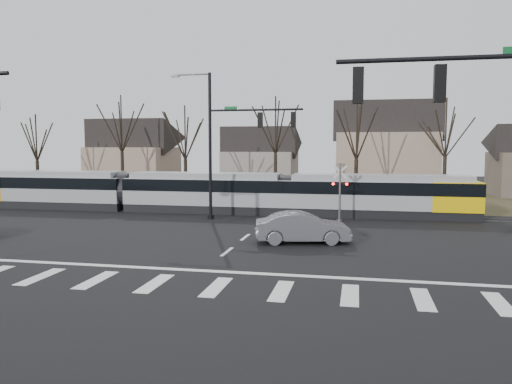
# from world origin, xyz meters

# --- Properties ---
(ground) EXTENTS (140.00, 140.00, 0.00)m
(ground) POSITION_xyz_m (0.00, 0.00, 0.00)
(ground) COLOR black
(grass_verge) EXTENTS (140.00, 28.00, 0.01)m
(grass_verge) POSITION_xyz_m (0.00, 32.00, 0.01)
(grass_verge) COLOR #38331E
(grass_verge) RESTS_ON ground
(crosswalk) EXTENTS (27.00, 2.60, 0.01)m
(crosswalk) POSITION_xyz_m (0.00, -4.00, 0.01)
(crosswalk) COLOR silver
(crosswalk) RESTS_ON ground
(stop_line) EXTENTS (28.00, 0.35, 0.01)m
(stop_line) POSITION_xyz_m (0.00, -1.80, 0.01)
(stop_line) COLOR silver
(stop_line) RESTS_ON ground
(lane_dashes) EXTENTS (0.18, 30.00, 0.01)m
(lane_dashes) POSITION_xyz_m (0.00, 16.00, 0.01)
(lane_dashes) COLOR silver
(lane_dashes) RESTS_ON ground
(rail_pair) EXTENTS (90.00, 1.52, 0.06)m
(rail_pair) POSITION_xyz_m (0.00, 15.80, 0.03)
(rail_pair) COLOR #59595E
(rail_pair) RESTS_ON ground
(tram) EXTENTS (40.54, 3.01, 3.07)m
(tram) POSITION_xyz_m (-5.60, 16.00, 1.67)
(tram) COLOR gray
(tram) RESTS_ON ground
(sedan) EXTENTS (3.80, 5.73, 1.65)m
(sedan) POSITION_xyz_m (3.35, 5.00, 0.83)
(sedan) COLOR slate
(sedan) RESTS_ON ground
(signal_pole_near_right) EXTENTS (6.72, 0.44, 8.00)m
(signal_pole_near_right) POSITION_xyz_m (10.11, -6.00, 5.17)
(signal_pole_near_right) COLOR black
(signal_pole_near_right) RESTS_ON ground
(signal_pole_far) EXTENTS (9.28, 0.44, 10.20)m
(signal_pole_far) POSITION_xyz_m (-2.41, 12.50, 5.70)
(signal_pole_far) COLOR black
(signal_pole_far) RESTS_ON ground
(rail_crossing_signal) EXTENTS (1.08, 0.36, 4.00)m
(rail_crossing_signal) POSITION_xyz_m (5.00, 12.79, 1.89)
(rail_crossing_signal) COLOR #59595B
(rail_crossing_signal) RESTS_ON ground
(tree_row) EXTENTS (59.20, 7.20, 10.00)m
(tree_row) POSITION_xyz_m (2.00, 26.00, 5.00)
(tree_row) COLOR black
(tree_row) RESTS_ON ground
(house_a) EXTENTS (9.72, 8.64, 8.60)m
(house_a) POSITION_xyz_m (-20.00, 34.00, 4.46)
(house_a) COLOR gray
(house_a) RESTS_ON ground
(house_b) EXTENTS (8.64, 7.56, 7.65)m
(house_b) POSITION_xyz_m (-5.00, 36.00, 3.97)
(house_b) COLOR gray
(house_b) RESTS_ON ground
(house_c) EXTENTS (10.80, 8.64, 10.10)m
(house_c) POSITION_xyz_m (9.00, 33.00, 5.23)
(house_c) COLOR gray
(house_c) RESTS_ON ground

